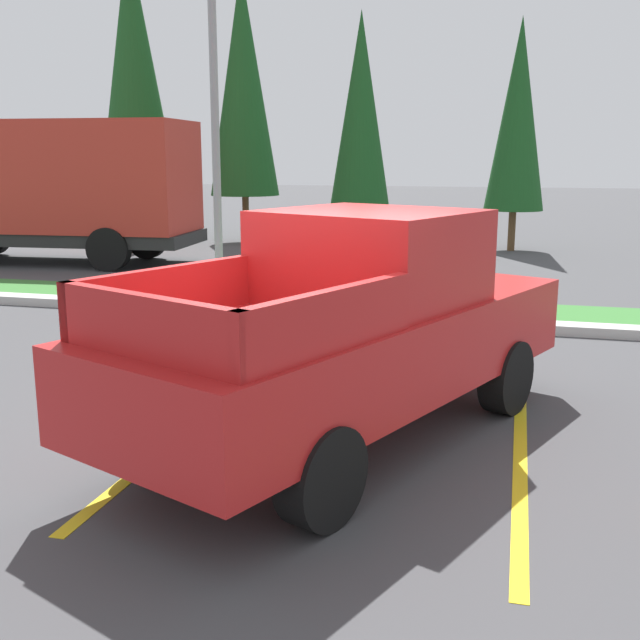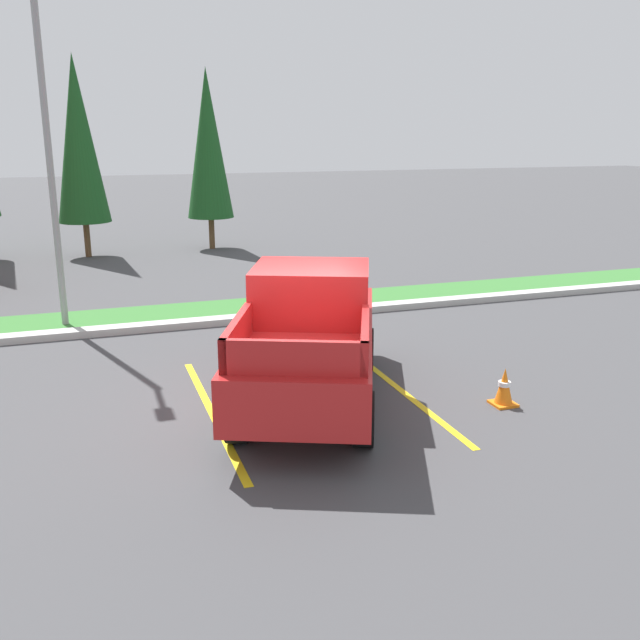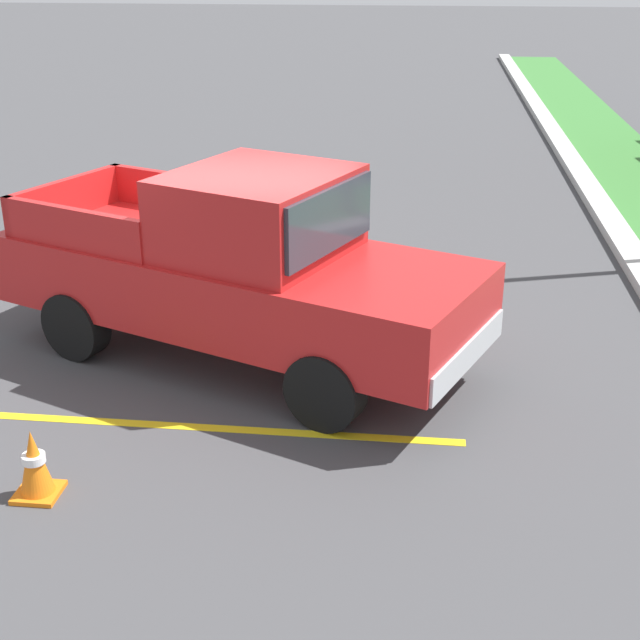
% 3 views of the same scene
% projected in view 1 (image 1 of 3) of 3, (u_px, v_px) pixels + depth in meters
% --- Properties ---
extents(ground_plane, '(120.00, 120.00, 0.00)m').
position_uv_depth(ground_plane, '(313.00, 436.00, 7.13)').
color(ground_plane, '#424244').
extents(parking_line_near, '(0.12, 4.80, 0.01)m').
position_uv_depth(parking_line_near, '(197.00, 422.00, 7.48)').
color(parking_line_near, yellow).
rests_on(parking_line_near, ground).
extents(parking_line_far, '(0.12, 4.80, 0.01)m').
position_uv_depth(parking_line_far, '(520.00, 453.00, 6.72)').
color(parking_line_far, yellow).
rests_on(parking_line_far, ground).
extents(curb_strip, '(56.00, 0.40, 0.15)m').
position_uv_depth(curb_strip, '(396.00, 320.00, 11.84)').
color(curb_strip, '#B2B2AD').
rests_on(curb_strip, ground).
extents(grass_median, '(56.00, 1.80, 0.06)m').
position_uv_depth(grass_median, '(407.00, 309.00, 12.89)').
color(grass_median, '#387533').
rests_on(grass_median, ground).
extents(pickup_truck_main, '(3.78, 5.54, 2.10)m').
position_uv_depth(pickup_truck_main, '(354.00, 328.00, 6.92)').
color(pickup_truck_main, black).
rests_on(pickup_truck_main, ground).
extents(cargo_truck_distant, '(6.96, 2.94, 3.40)m').
position_uv_depth(cargo_truck_distant, '(62.00, 187.00, 18.31)').
color(cargo_truck_distant, black).
rests_on(cargo_truck_distant, ground).
extents(street_light, '(0.24, 1.49, 6.94)m').
position_uv_depth(street_light, '(210.00, 67.00, 12.53)').
color(street_light, gray).
rests_on(street_light, ground).
extents(cypress_tree_leftmost, '(2.34, 2.34, 8.98)m').
position_uv_depth(cypress_tree_leftmost, '(134.00, 64.00, 22.82)').
color(cypress_tree_leftmost, brown).
rests_on(cypress_tree_leftmost, ground).
extents(cypress_tree_left_inner, '(2.06, 2.06, 7.92)m').
position_uv_depth(cypress_tree_left_inner, '(243.00, 83.00, 22.13)').
color(cypress_tree_left_inner, brown).
rests_on(cypress_tree_left_inner, ground).
extents(cypress_tree_center, '(1.69, 1.69, 6.49)m').
position_uv_depth(cypress_tree_center, '(361.00, 111.00, 21.03)').
color(cypress_tree_center, brown).
rests_on(cypress_tree_center, ground).
extents(cypress_tree_right_inner, '(1.61, 1.61, 6.21)m').
position_uv_depth(cypress_tree_right_inner, '(518.00, 115.00, 20.33)').
color(cypress_tree_right_inner, brown).
rests_on(cypress_tree_right_inner, ground).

